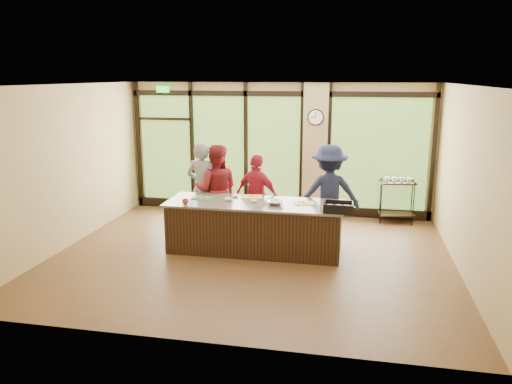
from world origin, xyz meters
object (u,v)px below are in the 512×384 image
at_px(cook_left, 203,188).
at_px(bar_cart, 397,195).
at_px(island_base, 255,228).
at_px(roasting_pan, 338,209).
at_px(flower_stand, 222,203).
at_px(cook_right, 329,194).

xyz_separation_m(cook_left, bar_cart, (3.89, 1.63, -0.35)).
relative_size(island_base, cook_left, 1.63).
relative_size(roasting_pan, flower_stand, 0.61).
relative_size(cook_right, bar_cart, 1.87).
distance_m(cook_left, bar_cart, 4.23).
bearing_deg(cook_right, cook_left, -10.71).
xyz_separation_m(cook_right, bar_cart, (1.39, 1.54, -0.34)).
bearing_deg(bar_cart, roasting_pan, -122.51).
height_order(cook_left, roasting_pan, cook_left).
bearing_deg(island_base, cook_left, 147.56).
distance_m(cook_right, roasting_pan, 1.22).
distance_m(island_base, cook_right, 1.62).
xyz_separation_m(island_base, roasting_pan, (1.50, -0.34, 0.52)).
height_order(cook_left, bar_cart, cook_left).
xyz_separation_m(roasting_pan, flower_stand, (-2.61, 2.11, -0.56)).
height_order(roasting_pan, bar_cart, roasting_pan).
bearing_deg(cook_left, flower_stand, -86.57).
bearing_deg(roasting_pan, cook_right, 100.87).
distance_m(island_base, bar_cart, 3.59).
xyz_separation_m(roasting_pan, bar_cart, (1.17, 2.74, -0.36)).
bearing_deg(flower_stand, bar_cart, -13.17).
bearing_deg(flower_stand, roasting_pan, -61.56).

